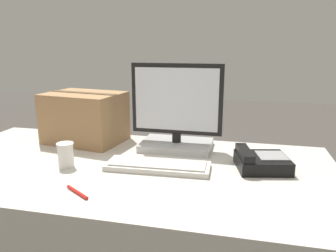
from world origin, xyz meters
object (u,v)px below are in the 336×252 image
(monitor, at_px, (177,116))
(pen_marker, at_px, (77,192))
(paper_cup_right, at_px, (66,155))
(keyboard, at_px, (158,166))
(cardboard_box, at_px, (85,117))
(desk_phone, at_px, (261,161))

(monitor, bearing_deg, pen_marker, -112.28)
(paper_cup_right, relative_size, pen_marker, 0.91)
(keyboard, distance_m, pen_marker, 0.36)
(keyboard, relative_size, cardboard_box, 1.04)
(keyboard, relative_size, paper_cup_right, 4.17)
(cardboard_box, bearing_deg, paper_cup_right, -75.90)
(desk_phone, bearing_deg, monitor, 142.39)
(keyboard, bearing_deg, paper_cup_right, -172.33)
(desk_phone, xyz_separation_m, pen_marker, (-0.63, -0.39, -0.03))
(pen_marker, bearing_deg, desk_phone, 64.58)
(cardboard_box, bearing_deg, monitor, -1.40)
(monitor, distance_m, desk_phone, 0.46)
(paper_cup_right, bearing_deg, cardboard_box, 104.10)
(keyboard, xyz_separation_m, cardboard_box, (-0.48, 0.30, 0.12))
(pen_marker, bearing_deg, cardboard_box, 147.04)
(monitor, xyz_separation_m, desk_phone, (0.40, -0.19, -0.13))
(paper_cup_right, distance_m, cardboard_box, 0.38)
(keyboard, height_order, paper_cup_right, paper_cup_right)
(paper_cup_right, height_order, cardboard_box, cardboard_box)
(keyboard, distance_m, desk_phone, 0.43)
(monitor, distance_m, keyboard, 0.33)
(monitor, xyz_separation_m, pen_marker, (-0.24, -0.58, -0.16))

